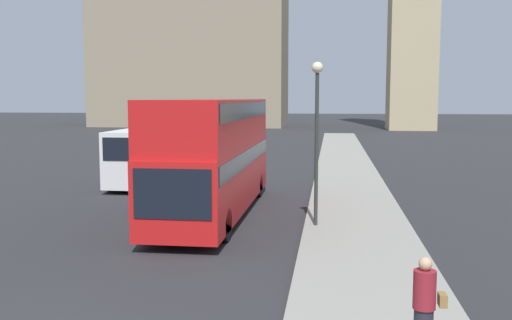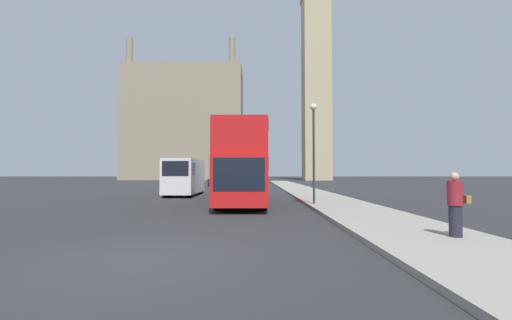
{
  "view_description": "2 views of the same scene",
  "coord_description": "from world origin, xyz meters",
  "px_view_note": "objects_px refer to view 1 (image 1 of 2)",
  "views": [
    {
      "loc": [
        5.84,
        -7.32,
        4.24
      ],
      "look_at": [
        2.98,
        14.23,
        1.87
      ],
      "focal_mm": 40.0,
      "sensor_mm": 36.0,
      "label": 1
    },
    {
      "loc": [
        2.35,
        -6.91,
        1.75
      ],
      "look_at": [
        2.35,
        21.98,
        2.82
      ],
      "focal_mm": 24.0,
      "sensor_mm": 36.0,
      "label": 2
    }
  ],
  "objects_px": {
    "white_van": "(145,156)",
    "street_lamp": "(317,117)",
    "pedestrian": "(425,307)",
    "red_double_decker_bus": "(215,151)",
    "parked_sedan": "(224,142)"
  },
  "relations": [
    {
      "from": "white_van",
      "to": "street_lamp",
      "type": "relative_size",
      "value": 1.17
    },
    {
      "from": "pedestrian",
      "to": "red_double_decker_bus",
      "type": "bearing_deg",
      "value": 116.92
    },
    {
      "from": "red_double_decker_bus",
      "to": "pedestrian",
      "type": "bearing_deg",
      "value": -63.08
    },
    {
      "from": "parked_sedan",
      "to": "pedestrian",
      "type": "bearing_deg",
      "value": -74.43
    },
    {
      "from": "pedestrian",
      "to": "parked_sedan",
      "type": "xyz_separation_m",
      "value": [
        -10.15,
        36.45,
        -0.25
      ]
    },
    {
      "from": "white_van",
      "to": "pedestrian",
      "type": "height_order",
      "value": "white_van"
    },
    {
      "from": "white_van",
      "to": "pedestrian",
      "type": "xyz_separation_m",
      "value": [
        10.46,
        -17.53,
        -0.52
      ]
    },
    {
      "from": "pedestrian",
      "to": "parked_sedan",
      "type": "bearing_deg",
      "value": 105.57
    },
    {
      "from": "pedestrian",
      "to": "street_lamp",
      "type": "height_order",
      "value": "street_lamp"
    },
    {
      "from": "red_double_decker_bus",
      "to": "pedestrian",
      "type": "relative_size",
      "value": 6.98
    },
    {
      "from": "pedestrian",
      "to": "parked_sedan",
      "type": "distance_m",
      "value": 37.84
    },
    {
      "from": "parked_sedan",
      "to": "white_van",
      "type": "bearing_deg",
      "value": -90.92
    },
    {
      "from": "red_double_decker_bus",
      "to": "parked_sedan",
      "type": "bearing_deg",
      "value": 100.03
    },
    {
      "from": "parked_sedan",
      "to": "street_lamp",
      "type": "bearing_deg",
      "value": -73.26
    },
    {
      "from": "red_double_decker_bus",
      "to": "parked_sedan",
      "type": "distance_m",
      "value": 25.68
    }
  ]
}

